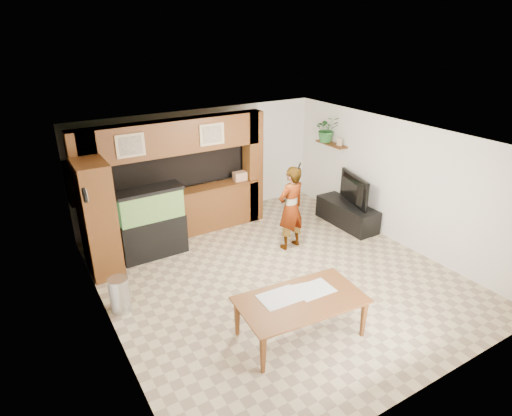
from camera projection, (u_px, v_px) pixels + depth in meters
floor at (276, 275)px, 8.06m from camera, size 6.50×6.50×0.00m
ceiling at (279, 140)px, 7.02m from camera, size 6.50×6.50×0.00m
wall_back at (201, 164)px, 10.09m from camera, size 6.00×0.00×6.00m
wall_left at (103, 257)px, 6.12m from camera, size 0.00×6.50×6.50m
wall_right at (396, 182)px, 8.96m from camera, size 0.00×6.50×6.50m
partition at (172, 178)px, 9.15m from camera, size 4.20×0.99×2.60m
wall_clock at (85, 195)px, 6.68m from camera, size 0.05×0.25×0.25m
wall_shelf at (331, 144)px, 10.26m from camera, size 0.25×0.90×0.04m
pantry_cabinet at (98, 219)px, 7.80m from camera, size 0.54×0.89×2.18m
trash_can at (120, 295)px, 6.96m from camera, size 0.33×0.33×0.61m
aquarium at (152, 223)px, 8.50m from camera, size 1.31×0.49×1.45m
tv_stand at (347, 214)px, 9.99m from camera, size 0.58×1.59×0.53m
television at (349, 190)px, 9.75m from camera, size 0.46×1.19×0.69m
photo_frame at (339, 142)px, 10.00m from camera, size 0.06×0.14×0.18m
potted_plant at (327, 129)px, 10.24m from camera, size 0.71×0.67×0.62m
person at (291, 208)px, 8.74m from camera, size 0.71×0.52×1.78m
microphone at (299, 166)px, 8.27m from camera, size 0.04×0.10×0.16m
dining_table at (301, 319)px, 6.36m from camera, size 1.96×1.20×0.66m
newspaper_a at (280, 297)px, 6.29m from camera, size 0.62×0.47×0.01m
newspaper_b at (314, 289)px, 6.48m from camera, size 0.59×0.44×0.01m
newspaper_c at (302, 290)px, 6.45m from camera, size 0.56×0.46×0.01m
counter_box at (240, 176)px, 9.81m from camera, size 0.30×0.20×0.20m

